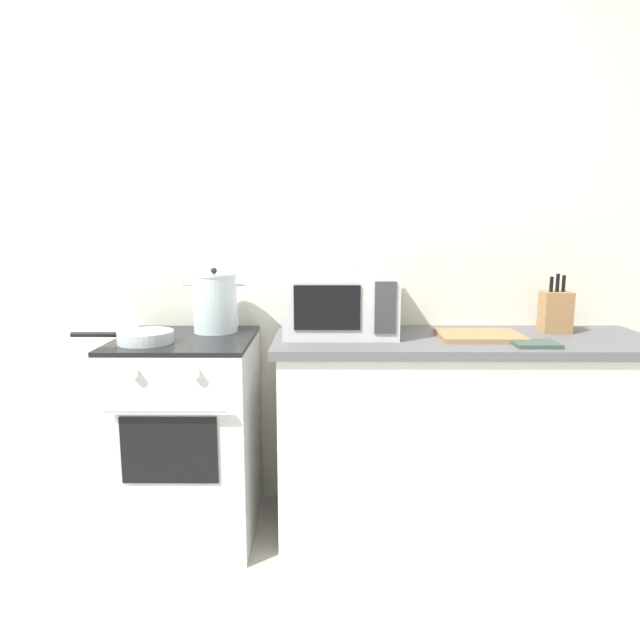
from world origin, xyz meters
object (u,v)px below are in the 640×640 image
at_px(cutting_board, 480,336).
at_px(oven_mitt, 535,344).
at_px(stock_pot, 215,303).
at_px(microwave, 340,302).
at_px(stove, 189,436).
at_px(knife_block, 555,311).
at_px(frying_pan, 144,337).

height_order(cutting_board, oven_mitt, cutting_board).
xyz_separation_m(stock_pot, microwave, (0.58, -0.06, 0.01)).
bearing_deg(cutting_board, stove, -179.95).
relative_size(stock_pot, cutting_board, 0.84).
bearing_deg(stove, stock_pot, 50.91).
distance_m(microwave, oven_mitt, 0.85).
height_order(microwave, knife_block, microwave).
xyz_separation_m(stove, cutting_board, (1.31, 0.00, 0.47)).
height_order(frying_pan, cutting_board, frying_pan).
xyz_separation_m(microwave, oven_mitt, (0.80, -0.24, -0.14)).
bearing_deg(microwave, stock_pot, 174.14).
relative_size(stove, frying_pan, 2.13).
distance_m(stove, cutting_board, 1.39).
height_order(stove, microwave, microwave).
height_order(frying_pan, oven_mitt, frying_pan).
distance_m(microwave, knife_block, 1.01).
xyz_separation_m(frying_pan, oven_mitt, (1.64, -0.05, -0.02)).
height_order(stock_pot, oven_mitt, stock_pot).
xyz_separation_m(cutting_board, oven_mitt, (0.18, -0.16, -0.00)).
distance_m(stock_pot, knife_block, 1.59).
bearing_deg(stove, oven_mitt, -6.07).
bearing_deg(cutting_board, frying_pan, -175.58).
bearing_deg(stove, knife_block, 4.75).
relative_size(stove, oven_mitt, 5.11).
distance_m(stove, oven_mitt, 1.57).
height_order(stove, knife_block, knife_block).
distance_m(knife_block, oven_mitt, 0.37).
bearing_deg(oven_mitt, stove, 173.93).
bearing_deg(frying_pan, stock_pot, 44.47).
bearing_deg(knife_block, oven_mitt, -124.28).
distance_m(stock_pot, cutting_board, 1.21).
xyz_separation_m(stove, oven_mitt, (1.49, -0.16, 0.47)).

